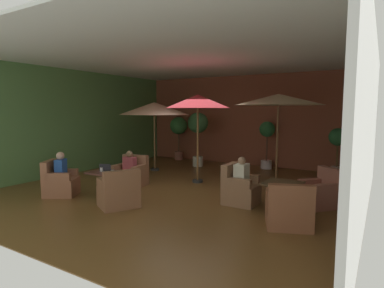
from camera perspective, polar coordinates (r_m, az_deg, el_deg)
ground_plane at (r=9.01m, az=-1.56°, el=-8.01°), size 9.05×9.42×0.02m
wall_back_brick at (r=12.92m, az=9.67°, el=4.22°), size 9.05×0.08×3.56m
wall_left_accent at (r=11.79m, az=-20.33°, el=3.75°), size 0.08×9.42×3.56m
wall_right_plain at (r=7.37m, az=29.25°, el=2.15°), size 0.08×9.42×3.56m
ceiling_slab at (r=8.85m, az=-1.63°, el=15.22°), size 9.05×9.42×0.06m
cafe_table_front_left at (r=8.49m, az=-15.36°, el=-5.84°), size 0.73×0.73×0.62m
armchair_front_left_north at (r=9.44m, az=-10.92°, el=-5.46°), size 0.92×0.90×0.87m
armchair_front_left_east at (r=8.87m, az=-22.67°, el=-6.46°), size 1.00×0.99×0.91m
armchair_front_left_south at (r=7.43m, az=-12.99°, el=-8.57°), size 1.03×1.06×0.88m
cafe_table_front_right at (r=7.25m, az=15.96°, el=-7.51°), size 0.82×0.82×0.62m
armchair_front_right_north at (r=7.59m, az=8.53°, el=-8.06°), size 0.75×0.71×0.93m
armchair_front_right_east at (r=6.34m, az=16.96°, el=-11.30°), size 1.04×1.02×0.87m
armchair_front_right_south at (r=7.87m, az=22.15°, el=-8.12°), size 1.02×1.03×0.88m
patio_umbrella_tall_red at (r=9.49m, az=1.04°, el=7.55°), size 1.92×1.92×2.65m
patio_umbrella_center_beige at (r=11.46m, az=-6.82°, el=6.32°), size 2.48×2.48×2.47m
patio_umbrella_near_wall at (r=9.88m, az=15.25°, el=7.65°), size 2.64×2.64×2.67m
potted_tree_left_corner at (r=12.30m, az=1.07°, el=3.04°), size 0.80×0.80×2.09m
potted_tree_mid_left at (r=11.30m, az=24.69°, el=-0.07°), size 0.57×0.57×1.61m
potted_tree_mid_right at (r=13.93m, az=-2.42°, el=2.74°), size 0.75×0.75×1.88m
potted_tree_right_corner at (r=12.11m, az=13.32°, el=1.24°), size 0.58×0.58×1.77m
patron_blue_shirt at (r=9.33m, az=-11.14°, el=-3.30°), size 0.38×0.26×0.61m
patron_by_window at (r=7.49m, az=8.90°, el=-5.17°), size 0.26×0.38×0.66m
patron_with_friend at (r=8.77m, az=-22.51°, el=-3.73°), size 0.35×0.40×0.68m
iced_drink_cup at (r=8.47m, az=-15.92°, el=-4.42°), size 0.08×0.08×0.11m
open_laptop at (r=8.49m, az=-15.18°, el=-4.40°), size 0.37×0.33×0.20m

